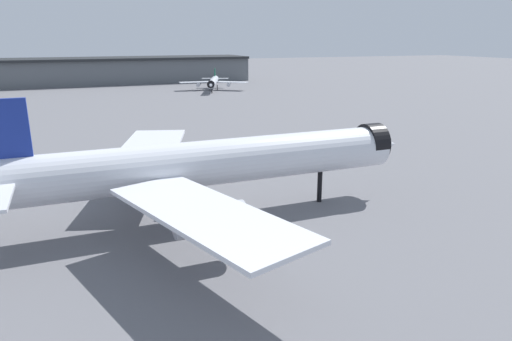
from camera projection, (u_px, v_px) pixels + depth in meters
ground at (216, 220)px, 59.06m from camera, size 900.00×900.00×0.00m
airliner_near_gate at (201, 165)px, 57.45m from camera, size 59.93×54.84×16.61m
airliner_far_taxiway at (213, 82)px, 202.07m from camera, size 29.44×32.93×8.89m
terminal_building at (30, 72)px, 220.73m from camera, size 214.55×38.79×20.75m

